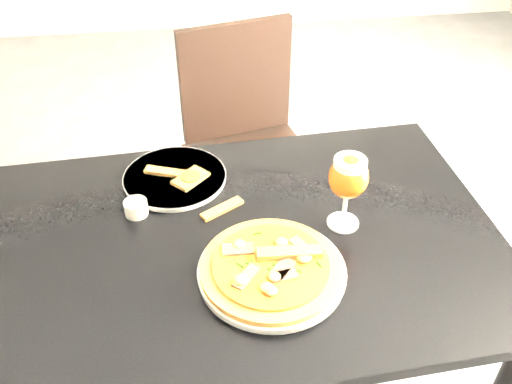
{
  "coord_description": "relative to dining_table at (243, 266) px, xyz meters",
  "views": [
    {
      "loc": [
        0.02,
        -1.0,
        1.66
      ],
      "look_at": [
        0.15,
        0.02,
        0.83
      ],
      "focal_mm": 40.0,
      "sensor_mm": 36.0,
      "label": 1
    }
  ],
  "objects": [
    {
      "name": "pizza",
      "position": [
        0.05,
        -0.12,
        0.12
      ],
      "size": [
        0.3,
        0.3,
        0.03
      ],
      "rotation": [
        0.0,
        0.0,
        -0.38
      ],
      "color": "#9A4E25",
      "rests_on": "plate_main"
    },
    {
      "name": "dining_table",
      "position": [
        0.0,
        0.0,
        0.0
      ],
      "size": [
        1.24,
        0.87,
        0.75
      ],
      "rotation": [
        0.0,
        0.0,
        0.06
      ],
      "color": "black",
      "rests_on": "ground"
    },
    {
      "name": "crust_scraps",
      "position": [
        -0.13,
        0.23,
        0.11
      ],
      "size": [
        0.17,
        0.12,
        0.01
      ],
      "rotation": [
        0.0,
        0.0,
        0.08
      ],
      "color": "#9A4E25",
      "rests_on": "plate_second"
    },
    {
      "name": "loose_crust",
      "position": [
        -0.04,
        0.11,
        0.09
      ],
      "size": [
        0.11,
        0.08,
        0.01
      ],
      "primitive_type": "cube",
      "rotation": [
        0.0,
        0.0,
        0.54
      ],
      "color": "#9A4E25",
      "rests_on": "dining_table"
    },
    {
      "name": "beer_glass",
      "position": [
        0.24,
        0.02,
        0.23
      ],
      "size": [
        0.09,
        0.09,
        0.19
      ],
      "color": "silver",
      "rests_on": "dining_table"
    },
    {
      "name": "sauce_cup",
      "position": [
        -0.25,
        0.12,
        0.11
      ],
      "size": [
        0.06,
        0.06,
        0.04
      ],
      "color": "beige",
      "rests_on": "dining_table"
    },
    {
      "name": "chair_far",
      "position": [
        0.1,
        0.73,
        -0.15
      ],
      "size": [
        0.51,
        0.51,
        0.92
      ],
      "rotation": [
        0.0,
        0.0,
        0.24
      ],
      "color": "black",
      "rests_on": "ground"
    },
    {
      "name": "plate_second",
      "position": [
        -0.15,
        0.25,
        0.1
      ],
      "size": [
        0.35,
        0.35,
        0.01
      ],
      "primitive_type": "cylinder",
      "rotation": [
        0.0,
        0.0,
        0.39
      ],
      "color": "silver",
      "rests_on": "dining_table"
    },
    {
      "name": "plate_main",
      "position": [
        0.05,
        -0.12,
        0.1
      ],
      "size": [
        0.38,
        0.38,
        0.02
      ],
      "primitive_type": "cylinder",
      "rotation": [
        0.0,
        0.0,
        -0.22
      ],
      "color": "silver",
      "rests_on": "dining_table"
    }
  ]
}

